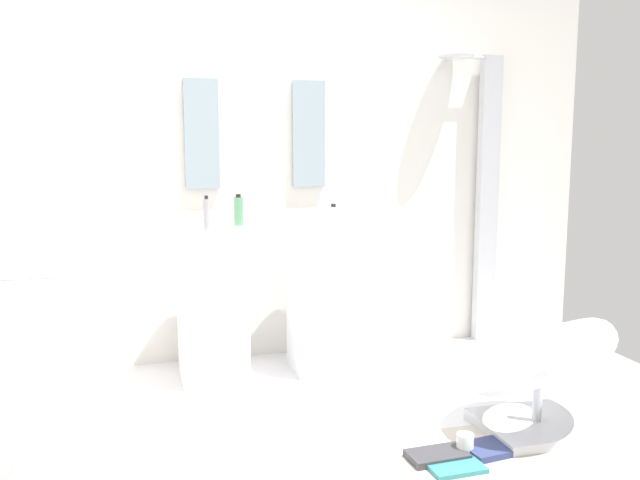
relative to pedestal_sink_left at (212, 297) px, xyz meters
name	(u,v)px	position (x,y,z in m)	size (l,w,h in m)	color
ground_plane	(320,460)	(0.36, -1.21, -0.54)	(4.80, 3.60, 0.04)	silver
rear_partition	(255,165)	(0.36, 0.44, 0.78)	(4.80, 0.10, 2.60)	silver
pedestal_sink_left	(212,297)	(0.00, 0.00, 0.00)	(0.48, 0.48, 1.06)	white
pedestal_sink_right	(324,290)	(0.71, 0.00, 0.00)	(0.48, 0.48, 1.06)	white
vanity_mirror_left	(202,134)	(0.00, 0.37, 0.99)	(0.22, 0.03, 0.70)	#8C9EA8
vanity_mirror_right	(309,134)	(0.71, 0.37, 0.99)	(0.22, 0.03, 0.70)	#8C9EA8
shower_column	(485,194)	(2.01, 0.32, 0.56)	(0.49, 0.24, 2.05)	#B7BABF
lounge_chair	(539,366)	(1.49, -1.24, -0.17)	(1.10, 1.10, 0.65)	#B7BABF
towel_rack	(21,340)	(-0.95, -1.06, 0.11)	(0.37, 0.22, 0.95)	#B7BABF
area_rug	(434,460)	(0.86, -1.40, -0.52)	(1.20, 0.60, 0.01)	beige
magazine_teal	(454,466)	(0.90, -1.51, -0.50)	(0.25, 0.19, 0.02)	teal
magazine_charcoal	(437,456)	(0.87, -1.41, -0.49)	(0.28, 0.16, 0.03)	#38383D
magazine_navy	(492,448)	(1.15, -1.41, -0.49)	(0.27, 0.19, 0.03)	navy
coffee_mug	(465,444)	(1.02, -1.39, -0.46)	(0.08, 0.08, 0.10)	white
soap_bottle_grey	(207,214)	(-0.04, -0.17, 0.53)	(0.04, 0.04, 0.20)	#99999E
soap_bottle_white	(333,215)	(0.73, -0.15, 0.50)	(0.05, 0.05, 0.13)	white
soap_bottle_green	(239,211)	(0.17, -0.01, 0.53)	(0.06, 0.06, 0.19)	#59996B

